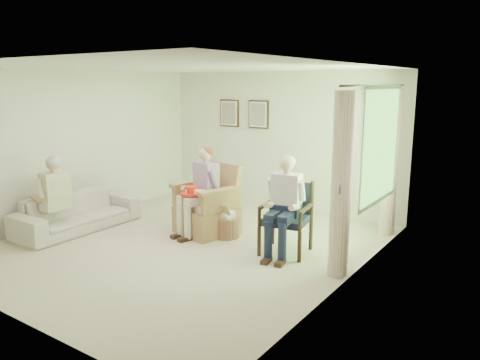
{
  "coord_description": "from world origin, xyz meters",
  "views": [
    {
      "loc": [
        4.47,
        -5.09,
        2.38
      ],
      "look_at": [
        0.84,
        0.2,
        1.05
      ],
      "focal_mm": 35.0,
      "sensor_mm": 36.0,
      "label": 1
    }
  ],
  "objects_px": {
    "person_dark": "(284,199)",
    "wicker_armchair": "(208,211)",
    "sofa": "(77,212)",
    "person_sofa": "(51,192)",
    "wood_armchair": "(289,215)",
    "person_wicker": "(202,185)",
    "red_hat": "(191,192)",
    "hatbox": "(226,222)"
  },
  "relations": [
    {
      "from": "person_dark",
      "to": "red_hat",
      "type": "xyz_separation_m",
      "value": [
        -1.56,
        -0.15,
        -0.08
      ]
    },
    {
      "from": "sofa",
      "to": "person_sofa",
      "type": "bearing_deg",
      "value": 180.0
    },
    {
      "from": "person_sofa",
      "to": "hatbox",
      "type": "xyz_separation_m",
      "value": [
        2.26,
        1.52,
        -0.48
      ]
    },
    {
      "from": "wicker_armchair",
      "to": "person_wicker",
      "type": "xyz_separation_m",
      "value": [
        0.0,
        -0.15,
        0.46
      ]
    },
    {
      "from": "person_wicker",
      "to": "red_hat",
      "type": "height_order",
      "value": "person_wicker"
    },
    {
      "from": "sofa",
      "to": "red_hat",
      "type": "height_order",
      "value": "red_hat"
    },
    {
      "from": "wicker_armchair",
      "to": "person_sofa",
      "type": "height_order",
      "value": "person_sofa"
    },
    {
      "from": "sofa",
      "to": "person_wicker",
      "type": "height_order",
      "value": "person_wicker"
    },
    {
      "from": "wood_armchair",
      "to": "person_sofa",
      "type": "height_order",
      "value": "person_sofa"
    },
    {
      "from": "red_hat",
      "to": "hatbox",
      "type": "relative_size",
      "value": 0.54
    },
    {
      "from": "person_sofa",
      "to": "red_hat",
      "type": "bearing_deg",
      "value": 125.55
    },
    {
      "from": "wicker_armchair",
      "to": "person_sofa",
      "type": "xyz_separation_m",
      "value": [
        -1.87,
        -1.55,
        0.36
      ]
    },
    {
      "from": "sofa",
      "to": "person_dark",
      "type": "distance_m",
      "value": 3.52
    },
    {
      "from": "wicker_armchair",
      "to": "wood_armchair",
      "type": "relative_size",
      "value": 1.12
    },
    {
      "from": "hatbox",
      "to": "person_sofa",
      "type": "bearing_deg",
      "value": -145.98
    },
    {
      "from": "person_dark",
      "to": "wicker_armchair",
      "type": "bearing_deg",
      "value": 162.74
    },
    {
      "from": "sofa",
      "to": "hatbox",
      "type": "relative_size",
      "value": 3.38
    },
    {
      "from": "wicker_armchair",
      "to": "sofa",
      "type": "distance_m",
      "value": 2.17
    },
    {
      "from": "person_dark",
      "to": "person_sofa",
      "type": "height_order",
      "value": "person_dark"
    },
    {
      "from": "sofa",
      "to": "person_sofa",
      "type": "height_order",
      "value": "person_sofa"
    },
    {
      "from": "person_wicker",
      "to": "person_sofa",
      "type": "bearing_deg",
      "value": -128.22
    },
    {
      "from": "wicker_armchair",
      "to": "wood_armchair",
      "type": "distance_m",
      "value": 1.5
    },
    {
      "from": "wood_armchair",
      "to": "person_wicker",
      "type": "relative_size",
      "value": 0.72
    },
    {
      "from": "wood_armchair",
      "to": "person_sofa",
      "type": "xyz_separation_m",
      "value": [
        -3.36,
        -1.53,
        0.17
      ]
    },
    {
      "from": "sofa",
      "to": "person_wicker",
      "type": "relative_size",
      "value": 1.48
    },
    {
      "from": "sofa",
      "to": "red_hat",
      "type": "distance_m",
      "value": 2.01
    },
    {
      "from": "hatbox",
      "to": "red_hat",
      "type": "bearing_deg",
      "value": -145.6
    },
    {
      "from": "wicker_armchair",
      "to": "person_wicker",
      "type": "bearing_deg",
      "value": -75.18
    },
    {
      "from": "red_hat",
      "to": "hatbox",
      "type": "xyz_separation_m",
      "value": [
        0.45,
        0.31,
        -0.49
      ]
    },
    {
      "from": "person_wicker",
      "to": "person_sofa",
      "type": "height_order",
      "value": "person_wicker"
    },
    {
      "from": "wood_armchair",
      "to": "sofa",
      "type": "bearing_deg",
      "value": -172.1
    },
    {
      "from": "wood_armchair",
      "to": "red_hat",
      "type": "xyz_separation_m",
      "value": [
        -1.56,
        -0.32,
        0.19
      ]
    },
    {
      "from": "person_wicker",
      "to": "wood_armchair",
      "type": "bearing_deg",
      "value": 19.45
    },
    {
      "from": "person_dark",
      "to": "sofa",
      "type": "bearing_deg",
      "value": -174.67
    },
    {
      "from": "sofa",
      "to": "hatbox",
      "type": "bearing_deg",
      "value": -64.39
    },
    {
      "from": "wood_armchair",
      "to": "person_sofa",
      "type": "bearing_deg",
      "value": -165.56
    },
    {
      "from": "sofa",
      "to": "red_hat",
      "type": "relative_size",
      "value": 6.29
    },
    {
      "from": "hatbox",
      "to": "person_dark",
      "type": "bearing_deg",
      "value": -8.21
    },
    {
      "from": "sofa",
      "to": "red_hat",
      "type": "xyz_separation_m",
      "value": [
        1.8,
        0.77,
        0.43
      ]
    },
    {
      "from": "person_dark",
      "to": "wood_armchair",
      "type": "bearing_deg",
      "value": 79.99
    },
    {
      "from": "person_sofa",
      "to": "red_hat",
      "type": "xyz_separation_m",
      "value": [
        1.8,
        1.21,
        0.01
      ]
    },
    {
      "from": "wicker_armchair",
      "to": "wood_armchair",
      "type": "xyz_separation_m",
      "value": [
        1.49,
        -0.03,
        0.19
      ]
    }
  ]
}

